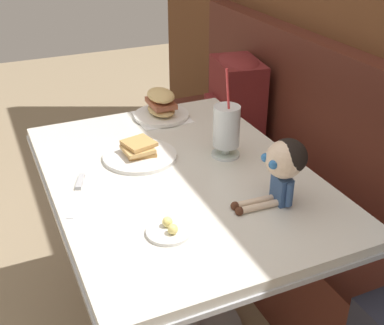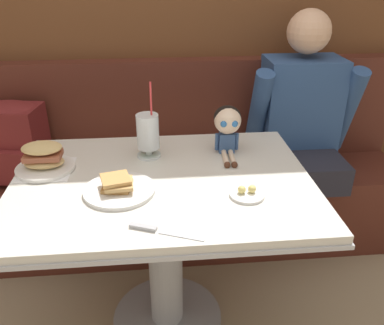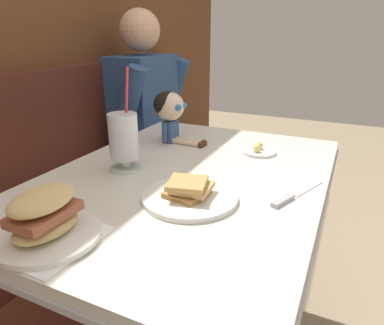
{
  "view_description": "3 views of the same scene",
  "coord_description": "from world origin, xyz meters",
  "px_view_note": "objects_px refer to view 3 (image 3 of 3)",
  "views": [
    {
      "loc": [
        1.29,
        -0.35,
        1.54
      ],
      "look_at": [
        0.04,
        0.21,
        0.79
      ],
      "focal_mm": 46.84,
      "sensor_mm": 36.0,
      "label": 1
    },
    {
      "loc": [
        -0.01,
        -1.12,
        1.47
      ],
      "look_at": [
        0.12,
        0.24,
        0.77
      ],
      "focal_mm": 37.75,
      "sensor_mm": 36.0,
      "label": 2
    },
    {
      "loc": [
        -0.88,
        -0.25,
        1.15
      ],
      "look_at": [
        0.03,
        0.18,
        0.77
      ],
      "focal_mm": 32.41,
      "sensor_mm": 36.0,
      "label": 3
    }
  ],
  "objects_px": {
    "butter_knife": "(290,197)",
    "diner_patron": "(150,110)",
    "milkshake_glass": "(124,139)",
    "seated_doll": "(170,109)",
    "toast_plate": "(190,195)",
    "sandwich_plate": "(46,220)",
    "butter_saucer": "(259,151)"
  },
  "relations": [
    {
      "from": "butter_knife",
      "to": "diner_patron",
      "type": "relative_size",
      "value": 0.28
    },
    {
      "from": "milkshake_glass",
      "to": "sandwich_plate",
      "type": "xyz_separation_m",
      "value": [
        -0.4,
        -0.08,
        -0.05
      ]
    },
    {
      "from": "butter_saucer",
      "to": "toast_plate",
      "type": "bearing_deg",
      "value": 171.25
    },
    {
      "from": "sandwich_plate",
      "to": "diner_patron",
      "type": "bearing_deg",
      "value": 21.94
    },
    {
      "from": "butter_knife",
      "to": "seated_doll",
      "type": "relative_size",
      "value": 1.02
    },
    {
      "from": "butter_knife",
      "to": "milkshake_glass",
      "type": "bearing_deg",
      "value": 91.54
    },
    {
      "from": "sandwich_plate",
      "to": "butter_saucer",
      "type": "height_order",
      "value": "sandwich_plate"
    },
    {
      "from": "toast_plate",
      "to": "seated_doll",
      "type": "relative_size",
      "value": 1.13
    },
    {
      "from": "toast_plate",
      "to": "butter_knife",
      "type": "bearing_deg",
      "value": -63.5
    },
    {
      "from": "sandwich_plate",
      "to": "toast_plate",
      "type": "bearing_deg",
      "value": -33.06
    },
    {
      "from": "sandwich_plate",
      "to": "diner_patron",
      "type": "relative_size",
      "value": 0.27
    },
    {
      "from": "seated_doll",
      "to": "toast_plate",
      "type": "bearing_deg",
      "value": -146.16
    },
    {
      "from": "butter_saucer",
      "to": "diner_patron",
      "type": "relative_size",
      "value": 0.15
    },
    {
      "from": "diner_patron",
      "to": "toast_plate",
      "type": "bearing_deg",
      "value": -143.04
    },
    {
      "from": "toast_plate",
      "to": "sandwich_plate",
      "type": "bearing_deg",
      "value": 146.94
    },
    {
      "from": "butter_knife",
      "to": "seated_doll",
      "type": "xyz_separation_m",
      "value": [
        0.31,
        0.52,
        0.12
      ]
    },
    {
      "from": "milkshake_glass",
      "to": "diner_patron",
      "type": "distance_m",
      "value": 0.87
    },
    {
      "from": "milkshake_glass",
      "to": "butter_saucer",
      "type": "bearing_deg",
      "value": -45.62
    },
    {
      "from": "butter_saucer",
      "to": "sandwich_plate",
      "type": "bearing_deg",
      "value": 160.57
    },
    {
      "from": "sandwich_plate",
      "to": "butter_knife",
      "type": "distance_m",
      "value": 0.59
    },
    {
      "from": "sandwich_plate",
      "to": "butter_knife",
      "type": "bearing_deg",
      "value": -46.13
    },
    {
      "from": "milkshake_glass",
      "to": "butter_knife",
      "type": "relative_size",
      "value": 1.4
    },
    {
      "from": "butter_saucer",
      "to": "seated_doll",
      "type": "distance_m",
      "value": 0.37
    },
    {
      "from": "toast_plate",
      "to": "diner_patron",
      "type": "xyz_separation_m",
      "value": [
        0.88,
        0.66,
        -0.01
      ]
    },
    {
      "from": "toast_plate",
      "to": "butter_saucer",
      "type": "xyz_separation_m",
      "value": [
        0.44,
        -0.07,
        -0.01
      ]
    },
    {
      "from": "sandwich_plate",
      "to": "seated_doll",
      "type": "height_order",
      "value": "seated_doll"
    },
    {
      "from": "milkshake_glass",
      "to": "seated_doll",
      "type": "bearing_deg",
      "value": 2.31
    },
    {
      "from": "seated_doll",
      "to": "milkshake_glass",
      "type": "bearing_deg",
      "value": -177.69
    },
    {
      "from": "diner_patron",
      "to": "milkshake_glass",
      "type": "bearing_deg",
      "value": -153.38
    },
    {
      "from": "sandwich_plate",
      "to": "butter_saucer",
      "type": "relative_size",
      "value": 1.83
    },
    {
      "from": "toast_plate",
      "to": "sandwich_plate",
      "type": "relative_size",
      "value": 1.14
    },
    {
      "from": "toast_plate",
      "to": "sandwich_plate",
      "type": "height_order",
      "value": "sandwich_plate"
    }
  ]
}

